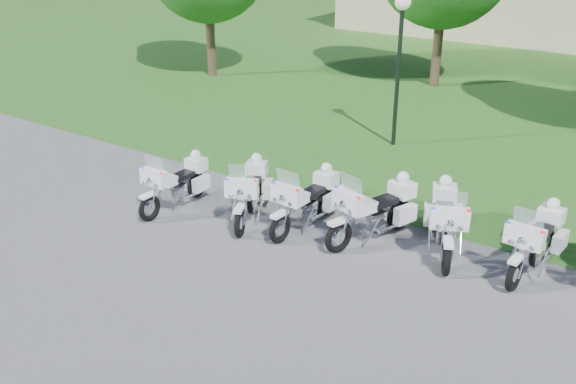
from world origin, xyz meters
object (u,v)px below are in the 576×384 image
Objects in this scene: motorcycle_1 at (250,191)px; motorcycle_3 at (376,209)px; motorcycle_2 at (307,199)px; lamp_post at (401,33)px; motorcycle_0 at (177,182)px; motorcycle_4 at (445,219)px; motorcycle_5 at (536,240)px.

motorcycle_3 reaches higher than motorcycle_1.
motorcycle_2 is 6.44m from lamp_post.
motorcycle_0 is at bearing 33.13° from motorcycle_3.
motorcycle_4 is at bearing -165.61° from motorcycle_0.
motorcycle_3 is 1.02× the size of motorcycle_5.
motorcycle_5 is at bearing -151.03° from motorcycle_3.
motorcycle_2 is 1.02× the size of motorcycle_4.
motorcycle_0 is at bearing 17.77° from motorcycle_5.
motorcycle_2 is 4.61m from motorcycle_5.
motorcycle_2 is at bearing -164.80° from motorcycle_0.
motorcycle_2 is at bearing 16.01° from motorcycle_5.
lamp_post is (-2.22, 5.54, 2.53)m from motorcycle_3.
motorcycle_1 is 1.33m from motorcycle_2.
motorcycle_5 is at bearing -43.45° from lamp_post.
motorcycle_1 is 2.82m from motorcycle_3.
motorcycle_4 is (4.10, 0.99, 0.03)m from motorcycle_1.
motorcycle_4 is (2.82, 0.67, 0.03)m from motorcycle_2.
motorcycle_5 is (5.81, 1.18, -0.00)m from motorcycle_1.
lamp_post reaches higher than motorcycle_2.
motorcycle_0 is 1.01× the size of motorcycle_1.
motorcycle_3 is 1.40m from motorcycle_4.
lamp_post is at bearing -119.15° from motorcycle_1.
motorcycle_5 is (7.53, 1.66, 0.03)m from motorcycle_0.
motorcycle_1 is 0.50× the size of lamp_post.
lamp_post reaches higher than motorcycle_3.
lamp_post is at bearing -38.15° from motorcycle_5.
motorcycle_4 is 1.72m from motorcycle_5.
motorcycle_0 is 0.50× the size of lamp_post.
motorcycle_0 is 0.93× the size of motorcycle_3.
motorcycle_0 is 7.50m from lamp_post.
motorcycle_0 is 6.00m from motorcycle_4.
motorcycle_4 reaches higher than motorcycle_1.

